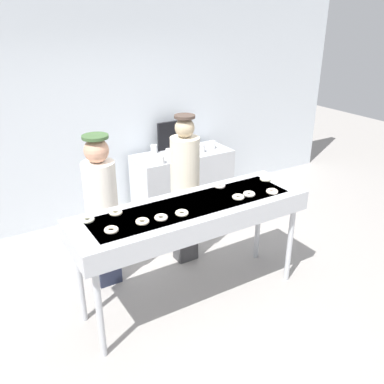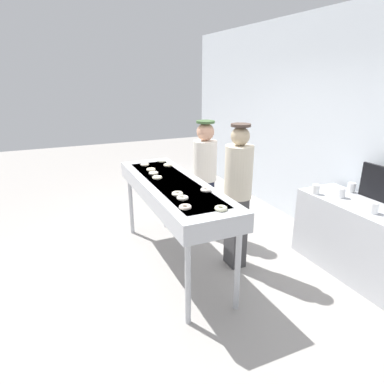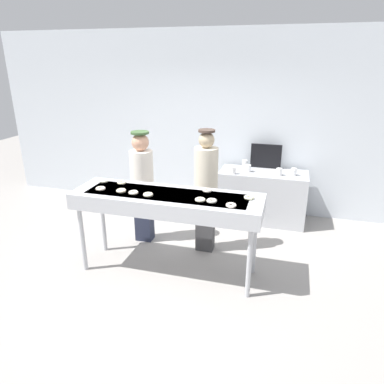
% 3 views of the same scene
% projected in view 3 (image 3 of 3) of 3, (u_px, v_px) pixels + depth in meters
% --- Properties ---
extents(ground_plane, '(16.00, 16.00, 0.00)m').
position_uv_depth(ground_plane, '(169.00, 270.00, 4.54)').
color(ground_plane, '#9E9993').
extents(back_wall, '(8.00, 0.12, 3.02)m').
position_uv_depth(back_wall, '(211.00, 123.00, 6.10)').
color(back_wall, silver).
rests_on(back_wall, ground).
extents(fryer_conveyor, '(2.27, 0.68, 1.05)m').
position_uv_depth(fryer_conveyor, '(167.00, 202.00, 4.21)').
color(fryer_conveyor, '#B7BABF').
rests_on(fryer_conveyor, ground).
extents(sugar_donut_0, '(0.16, 0.16, 0.03)m').
position_uv_depth(sugar_donut_0, '(200.00, 200.00, 3.95)').
color(sugar_donut_0, '#F7EFCE').
rests_on(sugar_donut_0, fryer_conveyor).
extents(sugar_donut_1, '(0.16, 0.16, 0.03)m').
position_uv_depth(sugar_donut_1, '(122.00, 183.00, 4.50)').
color(sugar_donut_1, '#F9ECC2').
rests_on(sugar_donut_1, fryer_conveyor).
extents(sugar_donut_2, '(0.15, 0.15, 0.03)m').
position_uv_depth(sugar_donut_2, '(101.00, 189.00, 4.30)').
color(sugar_donut_2, '#FDEACC').
rests_on(sugar_donut_2, fryer_conveyor).
extents(sugar_donut_3, '(0.15, 0.15, 0.03)m').
position_uv_depth(sugar_donut_3, '(212.00, 201.00, 3.92)').
color(sugar_donut_3, white).
rests_on(sugar_donut_3, fryer_conveyor).
extents(sugar_donut_4, '(0.15, 0.15, 0.03)m').
position_uv_depth(sugar_donut_4, '(104.00, 181.00, 4.57)').
color(sugar_donut_4, '#EBECCA').
rests_on(sugar_donut_4, fryer_conveyor).
extents(sugar_donut_5, '(0.16, 0.16, 0.03)m').
position_uv_depth(sugar_donut_5, '(133.00, 192.00, 4.17)').
color(sugar_donut_5, '#F2E6CB').
rests_on(sugar_donut_5, fryer_conveyor).
extents(sugar_donut_6, '(0.16, 0.16, 0.03)m').
position_uv_depth(sugar_donut_6, '(249.00, 197.00, 4.02)').
color(sugar_donut_6, '#F2F1C4').
rests_on(sugar_donut_6, fryer_conveyor).
extents(sugar_donut_7, '(0.16, 0.16, 0.03)m').
position_uv_depth(sugar_donut_7, '(231.00, 205.00, 3.80)').
color(sugar_donut_7, '#FDE7D0').
rests_on(sugar_donut_7, fryer_conveyor).
extents(sugar_donut_8, '(0.15, 0.15, 0.03)m').
position_uv_depth(sugar_donut_8, '(121.00, 191.00, 4.23)').
color(sugar_donut_8, '#FEEEC3').
rests_on(sugar_donut_8, fryer_conveyor).
extents(sugar_donut_9, '(0.16, 0.16, 0.03)m').
position_uv_depth(sugar_donut_9, '(207.00, 190.00, 4.24)').
color(sugar_donut_9, white).
rests_on(sugar_donut_9, fryer_conveyor).
extents(sugar_donut_10, '(0.15, 0.15, 0.03)m').
position_uv_depth(sugar_donut_10, '(148.00, 195.00, 4.10)').
color(sugar_donut_10, '#FBF1C9').
rests_on(sugar_donut_10, fryer_conveyor).
extents(worker_baker, '(0.32, 0.32, 1.62)m').
position_uv_depth(worker_baker, '(142.00, 181.00, 5.01)').
color(worker_baker, '#23283B').
rests_on(worker_baker, ground).
extents(worker_assistant, '(0.31, 0.31, 1.70)m').
position_uv_depth(worker_assistant, '(206.00, 186.00, 4.73)').
color(worker_assistant, '#3E3D3F').
rests_on(worker_assistant, ground).
extents(prep_counter, '(1.39, 0.60, 0.84)m').
position_uv_depth(prep_counter, '(262.00, 196.00, 5.83)').
color(prep_counter, '#B7BABF').
rests_on(prep_counter, ground).
extents(paper_cup_0, '(0.09, 0.09, 0.12)m').
position_uv_depth(paper_cup_0, '(248.00, 168.00, 5.68)').
color(paper_cup_0, white).
rests_on(paper_cup_0, prep_counter).
extents(paper_cup_1, '(0.09, 0.09, 0.12)m').
position_uv_depth(paper_cup_1, '(233.00, 170.00, 5.57)').
color(paper_cup_1, white).
rests_on(paper_cup_1, prep_counter).
extents(paper_cup_2, '(0.09, 0.09, 0.12)m').
position_uv_depth(paper_cup_2, '(245.00, 163.00, 5.94)').
color(paper_cup_2, white).
rests_on(paper_cup_2, prep_counter).
extents(paper_cup_3, '(0.09, 0.09, 0.12)m').
position_uv_depth(paper_cup_3, '(279.00, 172.00, 5.50)').
color(paper_cup_3, white).
rests_on(paper_cup_3, prep_counter).
extents(paper_cup_4, '(0.09, 0.09, 0.12)m').
position_uv_depth(paper_cup_4, '(294.00, 172.00, 5.49)').
color(paper_cup_4, white).
rests_on(paper_cup_4, prep_counter).
extents(menu_display, '(0.50, 0.04, 0.40)m').
position_uv_depth(menu_display, '(266.00, 156.00, 5.84)').
color(menu_display, black).
rests_on(menu_display, prep_counter).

